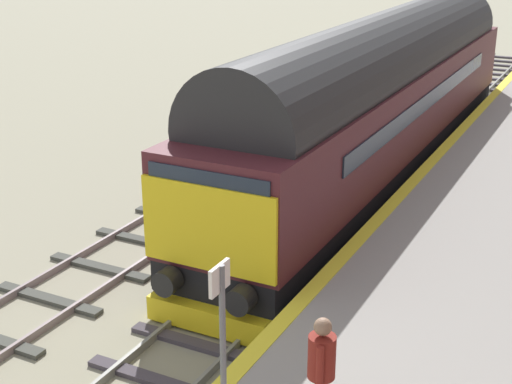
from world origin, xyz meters
name	(u,v)px	position (x,y,z in m)	size (l,w,h in m)	color
ground_plane	(257,288)	(0.00, 0.00, 0.00)	(140.00, 140.00, 0.00)	gray
track_main	(257,285)	(0.00, 0.00, 0.05)	(2.50, 60.00, 0.15)	gray
track_adjacent_west	(122,253)	(-3.39, 0.00, 0.06)	(2.50, 60.00, 0.15)	gray
station_platform	(435,306)	(3.60, 0.00, 0.50)	(4.00, 44.00, 1.01)	gray
diesel_locomotive	(382,93)	(0.00, 7.67, 2.49)	(2.74, 19.50, 4.68)	black
platform_number_sign	(222,320)	(2.10, -5.08, 2.44)	(0.10, 0.44, 2.17)	slate
waiting_passenger	(321,367)	(3.33, -4.82, 1.99)	(0.42, 0.49, 1.64)	#263330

